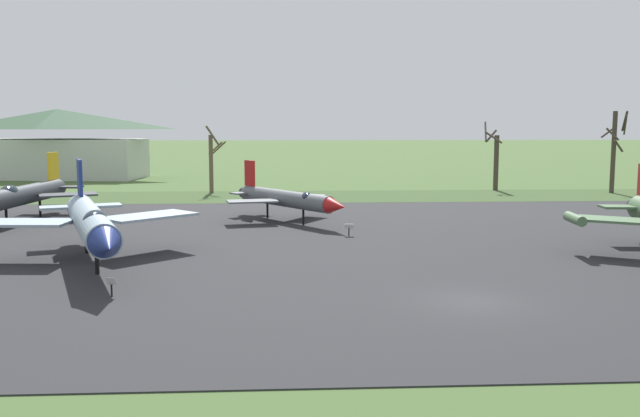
% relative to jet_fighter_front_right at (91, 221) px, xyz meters
% --- Properties ---
extents(ground_plane, '(600.00, 600.00, 0.00)m').
position_rel_jet_fighter_front_right_xyz_m(ground_plane, '(17.96, -8.77, -2.33)').
color(ground_plane, '#425B2D').
extents(asphalt_apron, '(93.57, 45.74, 0.05)m').
position_rel_jet_fighter_front_right_xyz_m(asphalt_apron, '(17.96, 4.95, -2.30)').
color(asphalt_apron, '#28282B').
rests_on(asphalt_apron, ground).
extents(grass_verge_strip, '(153.57, 12.00, 0.06)m').
position_rel_jet_fighter_front_right_xyz_m(grass_verge_strip, '(17.96, 33.82, -2.30)').
color(grass_verge_strip, '#354C26').
rests_on(grass_verge_strip, ground).
extents(jet_fighter_front_right, '(11.80, 16.07, 5.29)m').
position_rel_jet_fighter_front_right_xyz_m(jet_fighter_front_right, '(0.00, 0.00, 0.00)').
color(jet_fighter_front_right, '#8EA3B2').
rests_on(jet_fighter_front_right, ground).
extents(info_placard_front_right, '(0.49, 0.34, 0.93)m').
position_rel_jet_fighter_front_right_xyz_m(info_placard_front_right, '(2.76, -7.17, -1.76)').
color(info_placard_front_right, black).
rests_on(info_placard_front_right, ground).
extents(jet_fighter_rear_center, '(10.52, 15.49, 5.11)m').
position_rel_jet_fighter_front_right_xyz_m(jet_fighter_rear_center, '(-9.53, 16.00, -0.17)').
color(jet_fighter_rear_center, '#33383D').
rests_on(jet_fighter_rear_center, ground).
extents(jet_fighter_rear_left, '(9.03, 11.59, 4.50)m').
position_rel_jet_fighter_front_right_xyz_m(jet_fighter_rear_left, '(10.50, 15.41, -0.50)').
color(jet_fighter_rear_left, '#565B60').
rests_on(jet_fighter_rear_left, ground).
extents(info_placard_rear_left, '(0.60, 0.24, 0.86)m').
position_rel_jet_fighter_front_right_xyz_m(info_placard_rear_left, '(14.51, 8.50, -1.78)').
color(info_placard_rear_left, black).
rests_on(info_placard_rear_left, ground).
extents(bare_tree_far_left, '(2.15, 2.67, 7.32)m').
position_rel_jet_fighter_front_right_xyz_m(bare_tree_far_left, '(2.52, 38.12, 1.23)').
color(bare_tree_far_left, brown).
rests_on(bare_tree_far_left, ground).
extents(bare_tree_left_of_center, '(1.98, 3.01, 7.74)m').
position_rel_jet_fighter_front_right_xyz_m(bare_tree_left_of_center, '(33.94, 39.31, 1.28)').
color(bare_tree_left_of_center, '#42382D').
rests_on(bare_tree_left_of_center, ground).
extents(bare_tree_center, '(2.72, 2.73, 8.85)m').
position_rel_jet_fighter_front_right_xyz_m(bare_tree_center, '(45.74, 35.56, 2.56)').
color(bare_tree_center, '#42382D').
rests_on(bare_tree_center, ground).
extents(visitor_building, '(24.62, 12.64, 9.52)m').
position_rel_jet_fighter_front_right_xyz_m(visitor_building, '(-20.73, 60.50, 2.33)').
color(visitor_building, beige).
rests_on(visitor_building, ground).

